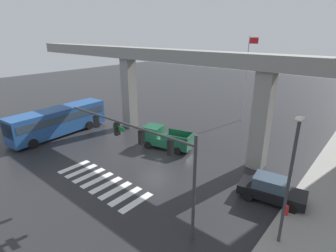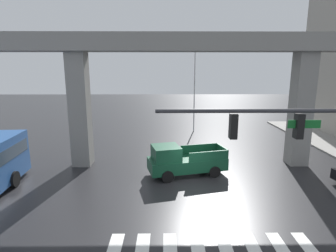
{
  "view_description": "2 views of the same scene",
  "coord_description": "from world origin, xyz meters",
  "px_view_note": "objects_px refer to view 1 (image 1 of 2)",
  "views": [
    {
      "loc": [
        15.16,
        -15.83,
        10.82
      ],
      "look_at": [
        -0.03,
        2.05,
        2.44
      ],
      "focal_mm": 28.1,
      "sensor_mm": 36.0,
      "label": 1
    },
    {
      "loc": [
        -1.84,
        -14.89,
        6.97
      ],
      "look_at": [
        -1.63,
        4.13,
        2.93
      ],
      "focal_mm": 29.01,
      "sensor_mm": 36.0,
      "label": 2
    }
  ],
  "objects_px": {
    "pickup_truck": "(164,138)",
    "sedan_black": "(271,189)",
    "traffic_signal_mast": "(143,144)",
    "city_bus": "(59,120)",
    "flagpole": "(247,74)",
    "fire_hydrant": "(286,211)",
    "street_lamp_near_corner": "(291,169)"
  },
  "relations": [
    {
      "from": "pickup_truck",
      "to": "traffic_signal_mast",
      "type": "xyz_separation_m",
      "value": [
        5.64,
        -8.23,
        3.68
      ]
    },
    {
      "from": "city_bus",
      "to": "fire_hydrant",
      "type": "distance_m",
      "value": 24.02
    },
    {
      "from": "pickup_truck",
      "to": "street_lamp_near_corner",
      "type": "xyz_separation_m",
      "value": [
        13.07,
        -5.48,
        3.57
      ]
    },
    {
      "from": "fire_hydrant",
      "to": "flagpole",
      "type": "relative_size",
      "value": 0.08
    },
    {
      "from": "pickup_truck",
      "to": "sedan_black",
      "type": "bearing_deg",
      "value": -9.46
    },
    {
      "from": "traffic_signal_mast",
      "to": "street_lamp_near_corner",
      "type": "relative_size",
      "value": 1.5
    },
    {
      "from": "city_bus",
      "to": "sedan_black",
      "type": "bearing_deg",
      "value": 7.43
    },
    {
      "from": "city_bus",
      "to": "sedan_black",
      "type": "xyz_separation_m",
      "value": [
        22.54,
        2.94,
        -0.87
      ]
    },
    {
      "from": "street_lamp_near_corner",
      "to": "fire_hydrant",
      "type": "xyz_separation_m",
      "value": [
        -0.4,
        2.51,
        -4.13
      ]
    },
    {
      "from": "traffic_signal_mast",
      "to": "street_lamp_near_corner",
      "type": "height_order",
      "value": "street_lamp_near_corner"
    },
    {
      "from": "fire_hydrant",
      "to": "flagpole",
      "type": "distance_m",
      "value": 19.94
    },
    {
      "from": "city_bus",
      "to": "traffic_signal_mast",
      "type": "height_order",
      "value": "traffic_signal_mast"
    },
    {
      "from": "traffic_signal_mast",
      "to": "street_lamp_near_corner",
      "type": "xyz_separation_m",
      "value": [
        7.42,
        2.75,
        -0.11
      ]
    },
    {
      "from": "pickup_truck",
      "to": "fire_hydrant",
      "type": "height_order",
      "value": "pickup_truck"
    },
    {
      "from": "traffic_signal_mast",
      "to": "flagpole",
      "type": "relative_size",
      "value": 1.05
    },
    {
      "from": "street_lamp_near_corner",
      "to": "flagpole",
      "type": "distance_m",
      "value": 21.53
    },
    {
      "from": "pickup_truck",
      "to": "fire_hydrant",
      "type": "distance_m",
      "value": 13.02
    },
    {
      "from": "traffic_signal_mast",
      "to": "flagpole",
      "type": "distance_m",
      "value": 21.59
    },
    {
      "from": "sedan_black",
      "to": "fire_hydrant",
      "type": "bearing_deg",
      "value": -38.41
    },
    {
      "from": "traffic_signal_mast",
      "to": "flagpole",
      "type": "height_order",
      "value": "flagpole"
    },
    {
      "from": "fire_hydrant",
      "to": "pickup_truck",
      "type": "bearing_deg",
      "value": 166.81
    },
    {
      "from": "street_lamp_near_corner",
      "to": "fire_hydrant",
      "type": "relative_size",
      "value": 8.52
    },
    {
      "from": "city_bus",
      "to": "sedan_black",
      "type": "height_order",
      "value": "city_bus"
    },
    {
      "from": "fire_hydrant",
      "to": "city_bus",
      "type": "bearing_deg",
      "value": -175.57
    },
    {
      "from": "pickup_truck",
      "to": "flagpole",
      "type": "xyz_separation_m",
      "value": [
        2.17,
        13.03,
        5.02
      ]
    },
    {
      "from": "sedan_black",
      "to": "traffic_signal_mast",
      "type": "relative_size",
      "value": 0.42
    },
    {
      "from": "pickup_truck",
      "to": "city_bus",
      "type": "xyz_separation_m",
      "value": [
        -11.25,
        -4.82,
        0.73
      ]
    },
    {
      "from": "street_lamp_near_corner",
      "to": "fire_hydrant",
      "type": "height_order",
      "value": "street_lamp_near_corner"
    },
    {
      "from": "street_lamp_near_corner",
      "to": "sedan_black",
      "type": "bearing_deg",
      "value": 116.18
    },
    {
      "from": "pickup_truck",
      "to": "street_lamp_near_corner",
      "type": "relative_size",
      "value": 0.75
    },
    {
      "from": "street_lamp_near_corner",
      "to": "pickup_truck",
      "type": "bearing_deg",
      "value": 157.25
    },
    {
      "from": "city_bus",
      "to": "traffic_signal_mast",
      "type": "bearing_deg",
      "value": -11.42
    }
  ]
}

